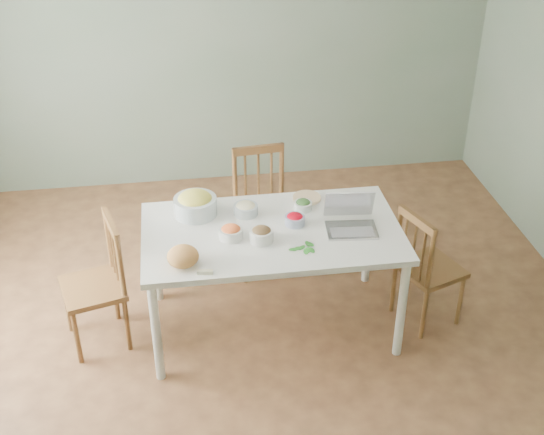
{
  "coord_description": "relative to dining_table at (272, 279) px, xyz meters",
  "views": [
    {
      "loc": [
        -0.45,
        -3.83,
        3.42
      ],
      "look_at": [
        0.14,
        0.18,
        0.92
      ],
      "focal_mm": 47.31,
      "sensor_mm": 36.0,
      "label": 1
    }
  ],
  "objects": [
    {
      "name": "bread_boule",
      "position": [
        -0.61,
        -0.32,
        0.47
      ],
      "size": [
        0.2,
        0.2,
        0.13
      ],
      "primitive_type": "ellipsoid",
      "rotation": [
        0.0,
        0.0,
        0.01
      ],
      "color": "#B17E40",
      "rests_on": "dining_table"
    },
    {
      "name": "flatbread",
      "position": [
        0.31,
        0.38,
        0.42
      ],
      "size": [
        0.22,
        0.22,
        0.02
      ],
      "primitive_type": "cylinder",
      "rotation": [
        0.0,
        0.0,
        0.11
      ],
      "color": "tan",
      "rests_on": "dining_table"
    },
    {
      "name": "bowl_redpep",
      "position": [
        0.16,
        0.05,
        0.45
      ],
      "size": [
        0.16,
        0.16,
        0.08
      ],
      "primitive_type": null,
      "rotation": [
        0.0,
        0.0,
        -0.15
      ],
      "color": "#B90010",
      "rests_on": "dining_table"
    },
    {
      "name": "floor",
      "position": [
        -0.14,
        -0.18,
        -0.41
      ],
      "size": [
        5.0,
        5.0,
        0.0
      ],
      "primitive_type": "cube",
      "color": "#513220",
      "rests_on": "ground"
    },
    {
      "name": "bowl_squash",
      "position": [
        -0.5,
        0.28,
        0.49
      ],
      "size": [
        0.39,
        0.39,
        0.17
      ],
      "primitive_type": null,
      "rotation": [
        0.0,
        0.0,
        0.41
      ],
      "color": "yellow",
      "rests_on": "dining_table"
    },
    {
      "name": "basil_bunch",
      "position": [
        0.16,
        -0.25,
        0.42
      ],
      "size": [
        0.19,
        0.19,
        0.02
      ],
      "primitive_type": null,
      "color": "#285922",
      "rests_on": "dining_table"
    },
    {
      "name": "bowl_onion",
      "position": [
        -0.15,
        0.23,
        0.45
      ],
      "size": [
        0.2,
        0.2,
        0.09
      ],
      "primitive_type": null,
      "rotation": [
        0.0,
        0.0,
        0.22
      ],
      "color": "#F3E9BB",
      "rests_on": "dining_table"
    },
    {
      "name": "chair_left",
      "position": [
        -1.23,
        0.01,
        0.07
      ],
      "size": [
        0.5,
        0.51,
        0.95
      ],
      "primitive_type": null,
      "rotation": [
        0.0,
        0.0,
        -1.31
      ],
      "color": "brown",
      "rests_on": "floor"
    },
    {
      "name": "bowl_broccoli",
      "position": [
        0.25,
        0.23,
        0.45
      ],
      "size": [
        0.15,
        0.15,
        0.08
      ],
      "primitive_type": null,
      "rotation": [
        0.0,
        0.0,
        -0.24
      ],
      "color": "#274D1F",
      "rests_on": "dining_table"
    },
    {
      "name": "chair_far",
      "position": [
        0.04,
        0.74,
        0.09
      ],
      "size": [
        0.48,
        0.46,
        1.0
      ],
      "primitive_type": null,
      "rotation": [
        0.0,
        0.0,
        0.09
      ],
      "color": "brown",
      "rests_on": "floor"
    },
    {
      "name": "wall_back",
      "position": [
        -0.14,
        2.32,
        0.94
      ],
      "size": [
        5.0,
        0.0,
        2.7
      ],
      "primitive_type": "cube",
      "color": "gray",
      "rests_on": "ground"
    },
    {
      "name": "bowl_carrot",
      "position": [
        -0.28,
        -0.05,
        0.45
      ],
      "size": [
        0.2,
        0.2,
        0.09
      ],
      "primitive_type": null,
      "rotation": [
        0.0,
        0.0,
        0.29
      ],
      "color": "orange",
      "rests_on": "dining_table"
    },
    {
      "name": "bowl_mushroom",
      "position": [
        -0.09,
        -0.12,
        0.46
      ],
      "size": [
        0.21,
        0.21,
        0.1
      ],
      "primitive_type": null,
      "rotation": [
        0.0,
        0.0,
        0.4
      ],
      "color": "#342115",
      "rests_on": "dining_table"
    },
    {
      "name": "chair_right",
      "position": [
        1.12,
        -0.08,
        0.05
      ],
      "size": [
        0.51,
        0.52,
        0.92
      ],
      "primitive_type": null,
      "rotation": [
        0.0,
        0.0,
        1.93
      ],
      "color": "brown",
      "rests_on": "floor"
    },
    {
      "name": "laptop",
      "position": [
        0.53,
        -0.09,
        0.52
      ],
      "size": [
        0.36,
        0.33,
        0.23
      ],
      "primitive_type": null,
      "rotation": [
        0.0,
        0.0,
        -0.09
      ],
      "color": "silver",
      "rests_on": "dining_table"
    },
    {
      "name": "dining_table",
      "position": [
        0.0,
        0.0,
        0.0
      ],
      "size": [
        1.74,
        0.98,
        0.82
      ],
      "primitive_type": null,
      "color": "white",
      "rests_on": "floor"
    },
    {
      "name": "butter_stick",
      "position": [
        -0.48,
        -0.43,
        0.42
      ],
      "size": [
        0.1,
        0.04,
        0.03
      ],
      "primitive_type": "cube",
      "rotation": [
        0.0,
        0.0,
        -0.14
      ],
      "color": "#F4EEC4",
      "rests_on": "dining_table"
    }
  ]
}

